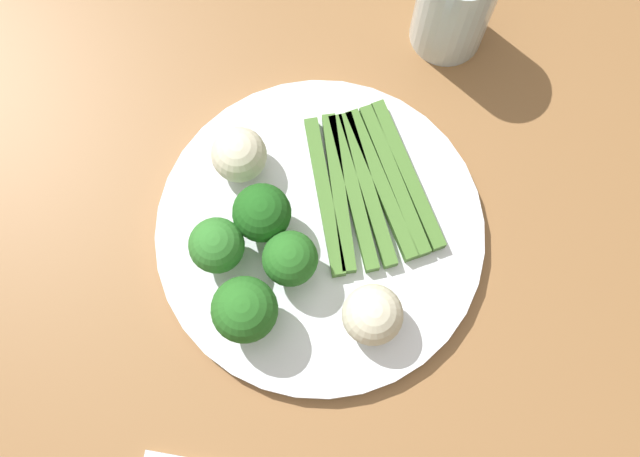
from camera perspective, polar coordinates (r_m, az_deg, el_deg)
The scene contains 11 objects.
ground_plane at distance 1.43m, azimuth -2.33°, elevation -10.85°, with size 6.00×6.00×0.02m, color tan.
dining_table at distance 0.77m, azimuth -4.27°, elevation -6.83°, with size 1.25×0.83×0.77m.
plate at distance 0.66m, azimuth 0.00°, elevation -0.29°, with size 0.29×0.29×0.01m, color white.
asparagus_bundle at distance 0.66m, azimuth 3.57°, elevation 3.20°, with size 0.17×0.14×0.01m.
broccoli_right at distance 0.60m, azimuth -5.91°, elevation -6.17°, with size 0.05×0.05×0.07m.
broccoli_front at distance 0.62m, azimuth -4.24°, elevation 1.14°, with size 0.05×0.05×0.06m.
broccoli_front_left at distance 0.61m, azimuth -2.30°, elevation -2.33°, with size 0.05×0.05×0.06m.
broccoli_left at distance 0.62m, azimuth -7.87°, elevation -1.31°, with size 0.05×0.05×0.06m.
cauliflower_mid at distance 0.65m, azimuth -6.19°, elevation 5.61°, with size 0.05×0.05×0.05m, color beige.
cauliflower_near_fork at distance 0.61m, azimuth 4.02°, elevation -6.58°, with size 0.05×0.05×0.05m, color beige.
water_glass at distance 0.70m, azimuth 10.27°, elevation 16.64°, with size 0.07×0.07×0.11m, color silver.
Camera 1 is at (0.11, 0.07, 1.41)m, focal length 42.00 mm.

